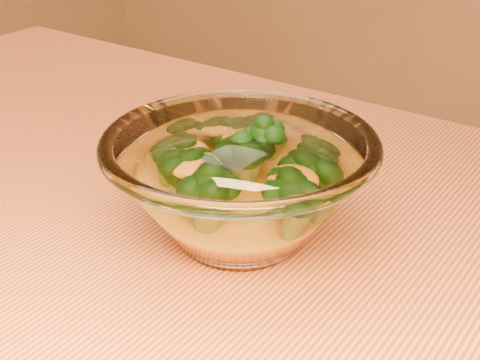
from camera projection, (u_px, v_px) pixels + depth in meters
name	position (u px, v px, depth m)	size (l,w,h in m)	color
table	(139.00, 335.00, 0.59)	(1.20, 0.80, 0.75)	#DE7A42
glass_bowl	(240.00, 185.00, 0.53)	(0.22, 0.22, 0.10)	white
cheese_sauce	(240.00, 207.00, 0.54)	(0.13, 0.13, 0.04)	orange
broccoli_heap	(240.00, 170.00, 0.53)	(0.16, 0.14, 0.07)	black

